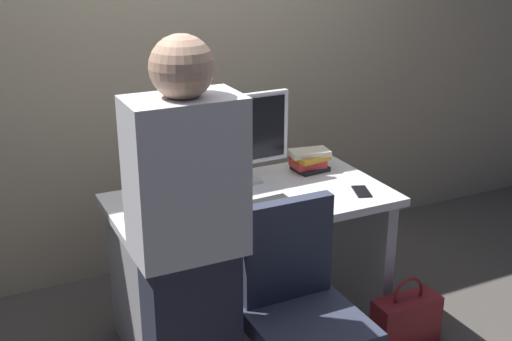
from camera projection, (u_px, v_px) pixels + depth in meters
name	position (u px, v px, depth m)	size (l,w,h in m)	color
ground_plane	(252.00, 328.00, 3.40)	(9.00, 9.00, 0.00)	#4C4742
wall_back	(180.00, 15.00, 3.67)	(6.40, 0.10, 3.00)	tan
desk	(252.00, 241.00, 3.22)	(1.35, 0.71, 0.74)	white
office_chair	(302.00, 327.00, 2.66)	(0.52, 0.52, 0.94)	black
person_at_desk	(189.00, 254.00, 2.38)	(0.40, 0.24, 1.64)	#262838
monitor	(239.00, 134.00, 3.22)	(0.54, 0.15, 0.46)	silver
keyboard	(250.00, 208.00, 2.98)	(0.43, 0.13, 0.02)	#262626
mouse	(304.00, 197.00, 3.09)	(0.06, 0.10, 0.03)	white
cup_near_keyboard	(156.00, 211.00, 2.87)	(0.07, 0.07, 0.09)	white
cup_by_monitor	(141.00, 193.00, 3.07)	(0.08, 0.08, 0.08)	#3372B2
book_stack	(309.00, 160.00, 3.45)	(0.22, 0.17, 0.12)	black
cell_phone	(362.00, 191.00, 3.19)	(0.07, 0.14, 0.01)	black
handbag	(406.00, 321.00, 3.22)	(0.34, 0.14, 0.38)	maroon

